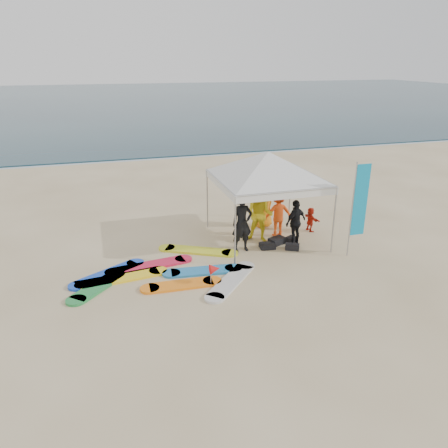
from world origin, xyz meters
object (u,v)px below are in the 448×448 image
feather_flag (359,202)px  surfboard_spread (163,273)px  person_yellow (260,215)px  person_orange_b (264,205)px  person_seated (310,219)px  person_black_b (296,222)px  marker_pennant (215,269)px  person_black_a (242,223)px  person_orange_a (278,213)px  canopy_tent (268,152)px

feather_flag → surfboard_spread: 6.40m
person_yellow → person_orange_b: 1.42m
person_seated → feather_flag: (0.39, -2.29, 1.36)m
person_black_b → marker_pennant: (-3.42, -2.07, -0.28)m
person_black_a → feather_flag: bearing=-27.2°
person_orange_a → person_black_b: 0.87m
person_yellow → person_seated: person_yellow is taller
canopy_tent → person_orange_a: bearing=18.6°
feather_flag → marker_pennant: 5.06m
person_black_b → surfboard_spread: 4.87m
person_black_a → person_yellow: (0.84, 0.59, 0.01)m
surfboard_spread → person_black_a: bearing=18.5°
person_yellow → person_orange_b: person_yellow is taller
person_orange_a → person_black_b: bearing=115.0°
person_orange_b → canopy_tent: canopy_tent is taller
person_yellow → person_seated: bearing=43.3°
person_yellow → feather_flag: 3.30m
person_black_a → canopy_tent: canopy_tent is taller
person_yellow → person_black_b: bearing=8.8°
person_black_b → surfboard_spread: size_ratio=0.29×
person_black_b → marker_pennant: 4.01m
person_yellow → person_black_a: bearing=-111.1°
person_black_a → person_seated: person_black_a is taller
person_black_b → person_orange_b: bearing=-98.8°
person_black_b → feather_flag: feather_flag is taller
person_orange_b → marker_pennant: size_ratio=2.69×
person_black_b → feather_flag: bearing=112.1°
person_orange_b → person_black_a: bearing=27.8°
canopy_tent → feather_flag: canopy_tent is taller
person_yellow → person_orange_a: person_yellow is taller
person_black_b → person_seated: (1.03, 0.88, -0.33)m
marker_pennant → person_yellow: bearing=48.3°
person_black_a → feather_flag: feather_flag is taller
person_yellow → feather_flag: (2.54, -1.94, 0.84)m
person_orange_b → surfboard_spread: size_ratio=0.32×
person_orange_a → feather_flag: 2.98m
person_orange_a → feather_flag: size_ratio=0.55×
marker_pennant → person_black_b: bearing=31.2°
person_seated → feather_flag: 2.70m
person_yellow → feather_flag: size_ratio=0.63×
person_orange_a → surfboard_spread: bearing=27.1°
person_yellow → surfboard_spread: (-3.60, -1.51, -0.94)m
canopy_tent → surfboard_spread: (-3.88, -1.63, -3.06)m
person_black_b → surfboard_spread: (-4.71, -0.99, -0.74)m
person_black_b → marker_pennant: person_black_b is taller
feather_flag → surfboard_spread: bearing=176.0°
marker_pennant → person_orange_b: bearing=52.3°
person_seated → canopy_tent: size_ratio=0.19×
person_orange_b → person_seated: size_ratio=1.90×
person_orange_a → surfboard_spread: size_ratio=0.32×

